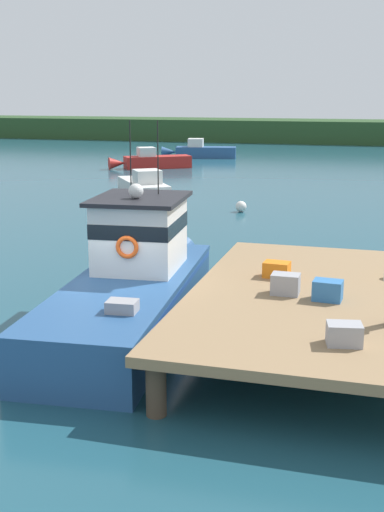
% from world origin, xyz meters
% --- Properties ---
extents(ground_plane, '(200.00, 200.00, 0.00)m').
position_xyz_m(ground_plane, '(0.00, 0.00, 0.00)').
color(ground_plane, '#1E4C5B').
extents(dock, '(6.00, 9.00, 1.20)m').
position_xyz_m(dock, '(4.80, 0.00, 1.07)').
color(dock, '#4C3D2D').
rests_on(dock, ground).
extents(main_fishing_boat, '(3.19, 9.92, 4.80)m').
position_xyz_m(main_fishing_boat, '(0.15, 0.30, 1.01)').
color(main_fishing_boat, '#285184').
rests_on(main_fishing_boat, ground).
extents(crate_single_far, '(0.61, 0.45, 0.45)m').
position_xyz_m(crate_single_far, '(3.86, -0.26, 1.43)').
color(crate_single_far, '#9E9EA3').
rests_on(crate_single_far, dock).
extents(crate_stack_near_edge, '(0.67, 0.54, 0.38)m').
position_xyz_m(crate_stack_near_edge, '(5.26, -2.95, 1.39)').
color(crate_stack_near_edge, '#9E9EA3').
rests_on(crate_stack_near_edge, dock).
extents(crate_stack_mid_dock, '(0.63, 0.49, 0.37)m').
position_xyz_m(crate_stack_mid_dock, '(3.47, 1.06, 1.38)').
color(crate_stack_mid_dock, orange).
rests_on(crate_stack_mid_dock, dock).
extents(crate_single_by_cleat, '(0.63, 0.49, 0.43)m').
position_xyz_m(crate_single_by_cleat, '(4.78, -0.45, 1.42)').
color(crate_single_by_cleat, '#3370B2').
rests_on(crate_single_by_cleat, dock).
extents(moored_boat_far_right, '(6.42, 2.49, 1.60)m').
position_xyz_m(moored_boat_far_right, '(-9.09, 41.03, 0.55)').
color(moored_boat_far_right, '#285184').
rests_on(moored_boat_far_right, ground).
extents(moored_boat_off_the_point, '(5.70, 4.28, 1.53)m').
position_xyz_m(moored_boat_off_the_point, '(-10.46, 32.29, 0.53)').
color(moored_boat_off_the_point, red).
rests_on(moored_boat_off_the_point, ground).
extents(moored_boat_far_left, '(4.59, 5.91, 1.60)m').
position_xyz_m(moored_boat_far_left, '(-5.98, 18.28, 0.55)').
color(moored_boat_far_left, silver).
rests_on(moored_boat_far_left, ground).
extents(mooring_buoy_inshore, '(0.51, 0.51, 0.51)m').
position_xyz_m(mooring_buoy_inshore, '(-0.47, 16.10, 0.26)').
color(mooring_buoy_inshore, silver).
rests_on(mooring_buoy_inshore, ground).
extents(mooring_buoy_outer, '(0.37, 0.37, 0.37)m').
position_xyz_m(mooring_buoy_outer, '(-4.84, 16.22, 0.18)').
color(mooring_buoy_outer, '#EA5B19').
rests_on(mooring_buoy_outer, ground).
extents(far_shoreline, '(120.00, 8.00, 2.40)m').
position_xyz_m(far_shoreline, '(0.00, 62.00, 1.20)').
color(far_shoreline, '#284723').
rests_on(far_shoreline, ground).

